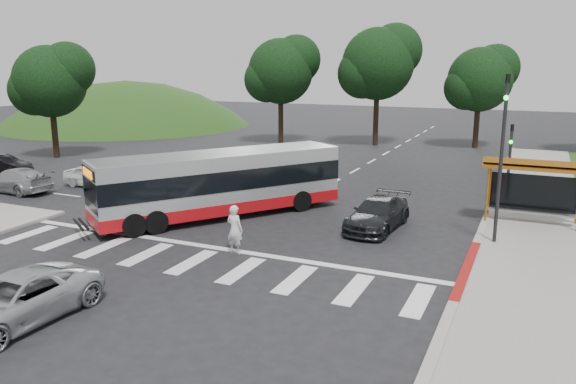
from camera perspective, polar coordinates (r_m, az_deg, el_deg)
The scene contains 20 objects.
ground at distance 24.39m, azimuth -3.20°, elevation -3.44°, with size 140.00×140.00×0.00m, color black.
sidewalk_east at distance 29.54m, azimuth 23.88°, elevation -1.52°, with size 4.00×40.00×0.12m, color gray.
curb_east at distance 29.60m, azimuth 20.02°, elevation -1.13°, with size 0.30×40.00×0.15m, color #9E9991.
curb_east_red at distance 20.03m, azimuth 17.68°, elevation -7.54°, with size 0.32×6.00×0.15m, color maroon.
hillside_nw at distance 66.76m, azimuth -15.96°, elevation 6.54°, with size 44.00×44.00×10.00m, color #194114.
crosswalk_ladder at distance 20.31m, azimuth -9.74°, elevation -7.02°, with size 18.00×2.60×0.01m, color silver.
bus_shelter at distance 26.24m, azimuth 23.80°, elevation 1.91°, with size 4.20×1.60×2.86m.
traffic_signal_ne_tall at distance 22.48m, azimuth 20.94°, elevation 4.43°, with size 0.18×0.37×6.50m.
traffic_signal_ne_short at distance 29.59m, azimuth 21.61°, elevation 3.49°, with size 0.18×0.37×4.00m.
tree_north_a at distance 48.52m, azimuth 9.23°, elevation 12.84°, with size 6.60×6.15×10.17m.
tree_north_b at distance 49.05m, azimuth 19.01°, elevation 10.84°, with size 5.72×5.33×8.43m.
tree_north_c at distance 49.38m, azimuth -0.64°, elevation 12.27°, with size 6.16×5.74×9.30m.
tree_west_a at distance 44.98m, azimuth -22.92°, elevation 10.41°, with size 5.72×5.33×8.43m.
transit_bus at distance 25.74m, azimuth -6.92°, elevation 0.74°, with size 2.47×11.42×2.95m, color #A7AAAC, non-canonical shape.
pedestrian at distance 20.76m, azimuth -5.43°, elevation -3.79°, with size 0.67×0.44×1.84m, color white.
dark_sedan at distance 24.10m, azimuth 9.10°, elevation -2.19°, with size 1.82×4.47×1.30m, color black.
silver_suv_south at distance 17.05m, azimuth -25.97°, elevation -9.80°, with size 2.20×4.77×1.33m, color #B9BCBF.
west_car_white at distance 33.78m, azimuth -19.12°, elevation 1.55°, with size 1.45×3.61×1.23m, color silver.
west_car_black at distance 39.87m, azimuth -26.99°, elevation 2.49°, with size 1.28×3.68×1.21m, color black.
west_car_silver at distance 33.99m, azimuth -25.94°, elevation 1.09°, with size 1.84×4.53×1.32m, color #A5A7AA.
Camera 1 is at (10.82, -20.75, 6.88)m, focal length 35.00 mm.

